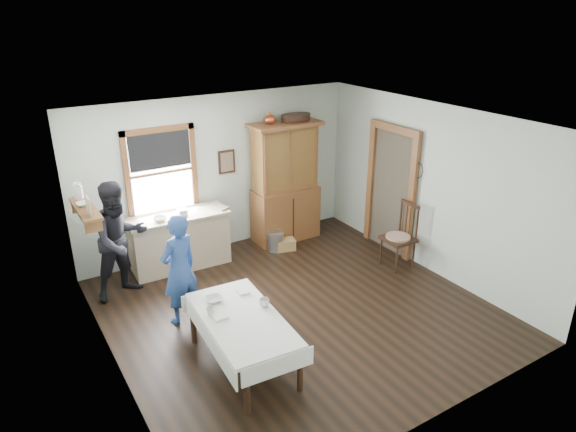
{
  "coord_description": "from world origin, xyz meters",
  "views": [
    {
      "loc": [
        -3.41,
        -5.24,
        4.05
      ],
      "look_at": [
        0.04,
        0.3,
        1.34
      ],
      "focal_mm": 32.0,
      "sensor_mm": 36.0,
      "label": 1
    }
  ],
  "objects_px": {
    "china_hutch": "(285,183)",
    "figure_dark": "(121,244)",
    "work_counter": "(180,241)",
    "woman_blue": "(180,273)",
    "wicker_basket": "(285,244)",
    "dining_table": "(243,341)",
    "pail": "(276,242)",
    "spindle_chair": "(399,236)"
  },
  "relations": [
    {
      "from": "dining_table",
      "to": "work_counter",
      "type": "bearing_deg",
      "value": 84.16
    },
    {
      "from": "work_counter",
      "to": "china_hutch",
      "type": "distance_m",
      "value": 2.15
    },
    {
      "from": "china_hutch",
      "to": "woman_blue",
      "type": "relative_size",
      "value": 1.51
    },
    {
      "from": "dining_table",
      "to": "pail",
      "type": "relative_size",
      "value": 5.39
    },
    {
      "from": "spindle_chair",
      "to": "woman_blue",
      "type": "relative_size",
      "value": 0.77
    },
    {
      "from": "woman_blue",
      "to": "china_hutch",
      "type": "bearing_deg",
      "value": -169.12
    },
    {
      "from": "pail",
      "to": "work_counter",
      "type": "bearing_deg",
      "value": 169.37
    },
    {
      "from": "china_hutch",
      "to": "woman_blue",
      "type": "distance_m",
      "value": 3.04
    },
    {
      "from": "pail",
      "to": "figure_dark",
      "type": "height_order",
      "value": "figure_dark"
    },
    {
      "from": "dining_table",
      "to": "pail",
      "type": "xyz_separation_m",
      "value": [
        1.93,
        2.49,
        -0.18
      ]
    },
    {
      "from": "work_counter",
      "to": "wicker_basket",
      "type": "height_order",
      "value": "work_counter"
    },
    {
      "from": "china_hutch",
      "to": "pail",
      "type": "distance_m",
      "value": 1.07
    },
    {
      "from": "dining_table",
      "to": "figure_dark",
      "type": "distance_m",
      "value": 2.57
    },
    {
      "from": "work_counter",
      "to": "dining_table",
      "type": "xyz_separation_m",
      "value": [
        -0.29,
        -2.8,
        -0.13
      ]
    },
    {
      "from": "pail",
      "to": "wicker_basket",
      "type": "bearing_deg",
      "value": -27.95
    },
    {
      "from": "wicker_basket",
      "to": "figure_dark",
      "type": "bearing_deg",
      "value": 179.95
    },
    {
      "from": "wicker_basket",
      "to": "dining_table",
      "type": "bearing_deg",
      "value": -130.77
    },
    {
      "from": "spindle_chair",
      "to": "woman_blue",
      "type": "xyz_separation_m",
      "value": [
        -3.58,
        0.4,
        0.17
      ]
    },
    {
      "from": "spindle_chair",
      "to": "wicker_basket",
      "type": "distance_m",
      "value": 2.0
    },
    {
      "from": "china_hutch",
      "to": "wicker_basket",
      "type": "relative_size",
      "value": 6.57
    },
    {
      "from": "wicker_basket",
      "to": "figure_dark",
      "type": "distance_m",
      "value": 2.9
    },
    {
      "from": "work_counter",
      "to": "figure_dark",
      "type": "relative_size",
      "value": 0.99
    },
    {
      "from": "dining_table",
      "to": "china_hutch",
      "type": "bearing_deg",
      "value": 50.45
    },
    {
      "from": "woman_blue",
      "to": "figure_dark",
      "type": "distance_m",
      "value": 1.21
    },
    {
      "from": "wicker_basket",
      "to": "pail",
      "type": "bearing_deg",
      "value": 152.05
    },
    {
      "from": "work_counter",
      "to": "china_hutch",
      "type": "height_order",
      "value": "china_hutch"
    },
    {
      "from": "spindle_chair",
      "to": "figure_dark",
      "type": "relative_size",
      "value": 0.67
    },
    {
      "from": "wicker_basket",
      "to": "work_counter",
      "type": "bearing_deg",
      "value": 167.76
    },
    {
      "from": "china_hutch",
      "to": "figure_dark",
      "type": "height_order",
      "value": "china_hutch"
    },
    {
      "from": "pail",
      "to": "figure_dark",
      "type": "relative_size",
      "value": 0.19
    },
    {
      "from": "china_hutch",
      "to": "spindle_chair",
      "type": "xyz_separation_m",
      "value": [
        0.97,
        -1.93,
        -0.53
      ]
    },
    {
      "from": "china_hutch",
      "to": "woman_blue",
      "type": "height_order",
      "value": "china_hutch"
    },
    {
      "from": "spindle_chair",
      "to": "work_counter",
      "type": "bearing_deg",
      "value": 148.94
    },
    {
      "from": "work_counter",
      "to": "china_hutch",
      "type": "xyz_separation_m",
      "value": [
        2.06,
        0.04,
        0.62
      ]
    },
    {
      "from": "work_counter",
      "to": "woman_blue",
      "type": "xyz_separation_m",
      "value": [
        -0.55,
        -1.5,
        0.26
      ]
    },
    {
      "from": "dining_table",
      "to": "spindle_chair",
      "type": "height_order",
      "value": "spindle_chair"
    },
    {
      "from": "china_hutch",
      "to": "spindle_chair",
      "type": "height_order",
      "value": "china_hutch"
    },
    {
      "from": "dining_table",
      "to": "pail",
      "type": "bearing_deg",
      "value": 52.31
    },
    {
      "from": "spindle_chair",
      "to": "woman_blue",
      "type": "bearing_deg",
      "value": 174.59
    },
    {
      "from": "woman_blue",
      "to": "figure_dark",
      "type": "xyz_separation_m",
      "value": [
        -0.47,
        1.11,
        0.1
      ]
    },
    {
      "from": "wicker_basket",
      "to": "spindle_chair",
      "type": "bearing_deg",
      "value": -50.63
    },
    {
      "from": "woman_blue",
      "to": "spindle_chair",
      "type": "bearing_deg",
      "value": 154.01
    }
  ]
}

